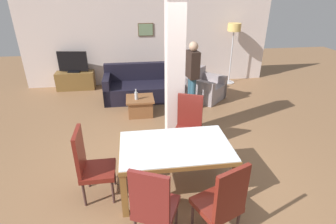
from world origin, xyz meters
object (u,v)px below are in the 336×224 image
(floor_lamp, at_px, (234,33))
(sofa, at_px, (139,88))
(dining_chair_near_left, at_px, (153,204))
(coffee_table, at_px, (140,106))
(dining_chair_head_left, at_px, (90,163))
(tv_screen, at_px, (73,62))
(dining_chair_far_right, at_px, (188,124))
(armchair, at_px, (204,89))
(dining_chair_near_right, at_px, (222,201))
(dining_table, at_px, (175,154))
(tv_stand, at_px, (76,80))
(standing_person, at_px, (192,72))
(bottle, at_px, (136,95))

(floor_lamp, bearing_deg, sofa, -162.46)
(dining_chair_near_left, height_order, coffee_table, dining_chair_near_left)
(dining_chair_head_left, relative_size, tv_screen, 1.29)
(dining_chair_far_right, bearing_deg, armchair, -88.70)
(armchair, distance_m, floor_lamp, 2.01)
(floor_lamp, bearing_deg, coffee_table, -146.36)
(dining_chair_head_left, distance_m, dining_chair_far_right, 1.80)
(dining_chair_far_right, bearing_deg, dining_chair_near_right, 112.57)
(dining_table, height_order, floor_lamp, floor_lamp)
(dining_chair_head_left, bearing_deg, tv_screen, -167.42)
(tv_stand, height_order, standing_person, standing_person)
(tv_stand, height_order, tv_screen, tv_screen)
(bottle, xyz_separation_m, floor_lamp, (2.91, 1.95, 1.00))
(dining_chair_far_right, relative_size, armchair, 0.89)
(dining_chair_head_left, relative_size, bottle, 4.32)
(dining_table, xyz_separation_m, dining_chair_near_left, (-0.38, -0.85, -0.04))
(tv_screen, relative_size, standing_person, 0.51)
(dining_chair_near_left, distance_m, tv_screen, 5.66)
(dining_table, height_order, tv_screen, tv_screen)
(dining_chair_far_right, xyz_separation_m, armchair, (0.93, 2.39, -0.28))
(sofa, height_order, floor_lamp, floor_lamp)
(armchair, height_order, tv_stand, armchair)
(dining_chair_head_left, height_order, floor_lamp, floor_lamp)
(dining_chair_near_left, bearing_deg, dining_table, 90.00)
(standing_person, bearing_deg, tv_stand, 51.73)
(tv_screen, bearing_deg, dining_chair_head_left, 111.12)
(dining_chair_near_left, xyz_separation_m, coffee_table, (-0.01, 3.41, -0.34))
(dining_chair_far_right, distance_m, sofa, 2.76)
(sofa, height_order, tv_screen, tv_screen)
(tv_stand, bearing_deg, coffee_table, -47.72)
(dining_chair_near_right, distance_m, dining_chair_far_right, 1.83)
(sofa, height_order, coffee_table, sofa)
(dining_chair_head_left, relative_size, floor_lamp, 0.60)
(dining_chair_far_right, xyz_separation_m, sofa, (-0.76, 2.64, -0.25))
(dining_chair_far_right, bearing_deg, sofa, -51.28)
(dining_chair_head_left, bearing_deg, coffee_table, 163.30)
(bottle, xyz_separation_m, standing_person, (1.33, 0.24, 0.42))
(dining_chair_far_right, xyz_separation_m, tv_stand, (-2.56, 3.60, -0.30))
(tv_stand, bearing_deg, standing_person, -30.55)
(dining_table, distance_m, tv_stand, 5.02)
(sofa, bearing_deg, dining_chair_head_left, 77.54)
(dining_table, height_order, dining_chair_near_right, dining_chair_near_right)
(armchair, relative_size, standing_person, 0.73)
(dining_chair_head_left, xyz_separation_m, floor_lamp, (3.60, 4.44, 0.96))
(coffee_table, bearing_deg, bottle, -140.66)
(dining_chair_near_right, distance_m, bottle, 3.51)
(dining_chair_near_left, height_order, sofa, dining_chair_near_left)
(tv_stand, height_order, floor_lamp, floor_lamp)
(dining_chair_near_left, xyz_separation_m, sofa, (0.00, 4.40, -0.25))
(sofa, bearing_deg, dining_chair_far_right, 106.16)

